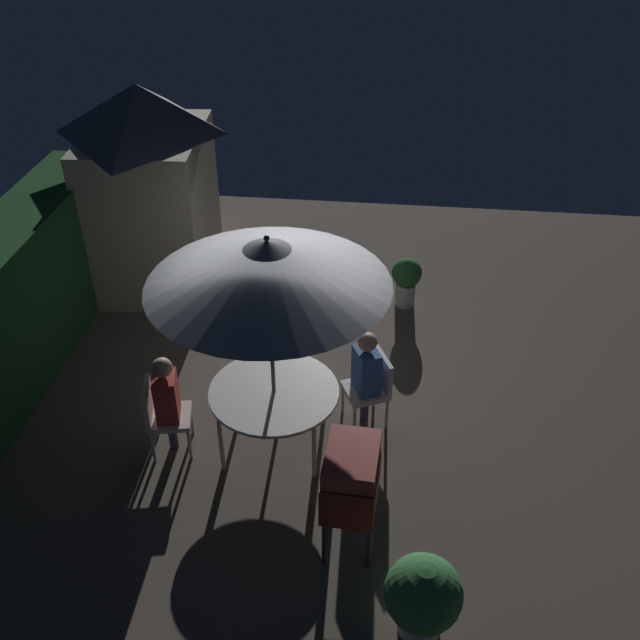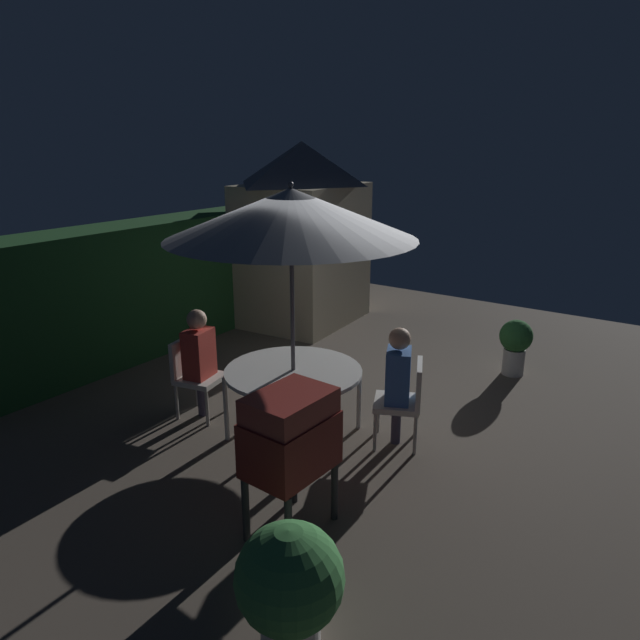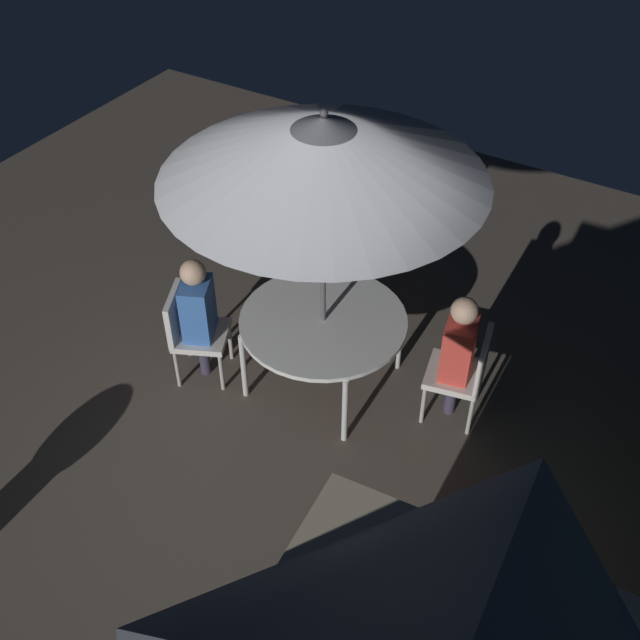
{
  "view_description": "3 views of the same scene",
  "coord_description": "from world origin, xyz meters",
  "px_view_note": "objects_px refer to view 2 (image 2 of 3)",
  "views": [
    {
      "loc": [
        -6.76,
        -1.09,
        5.88
      ],
      "look_at": [
        -0.1,
        -0.33,
        1.2
      ],
      "focal_mm": 40.44,
      "sensor_mm": 36.0,
      "label": 1
    },
    {
      "loc": [
        -5.28,
        -3.32,
        3.04
      ],
      "look_at": [
        -0.13,
        0.24,
        1.07
      ],
      "focal_mm": 32.57,
      "sensor_mm": 36.0,
      "label": 2
    },
    {
      "loc": [
        3.41,
        2.58,
        5.04
      ],
      "look_at": [
        -0.67,
        0.16,
        0.89
      ],
      "focal_mm": 43.28,
      "sensor_mm": 36.0,
      "label": 3
    }
  ],
  "objects_px": {
    "bbq_grill": "(290,436)",
    "chair_near_shed": "(194,372)",
    "potted_plant_by_shed": "(290,583)",
    "person_in_red": "(199,351)",
    "patio_umbrella": "(291,214)",
    "person_in_blue": "(398,373)",
    "garden_shed": "(302,233)",
    "potted_plant_by_grill": "(515,343)",
    "patio_table": "(293,374)",
    "chair_far_side": "(406,397)"
  },
  "relations": [
    {
      "from": "bbq_grill",
      "to": "chair_near_shed",
      "type": "distance_m",
      "value": 2.41
    },
    {
      "from": "potted_plant_by_shed",
      "to": "bbq_grill",
      "type": "bearing_deg",
      "value": 37.02
    },
    {
      "from": "person_in_red",
      "to": "chair_near_shed",
      "type": "bearing_deg",
      "value": 102.13
    },
    {
      "from": "patio_umbrella",
      "to": "person_in_blue",
      "type": "distance_m",
      "value": 1.9
    },
    {
      "from": "garden_shed",
      "to": "patio_umbrella",
      "type": "distance_m",
      "value": 4.17
    },
    {
      "from": "garden_shed",
      "to": "patio_umbrella",
      "type": "height_order",
      "value": "garden_shed"
    },
    {
      "from": "patio_umbrella",
      "to": "potted_plant_by_grill",
      "type": "bearing_deg",
      "value": -25.38
    },
    {
      "from": "patio_umbrella",
      "to": "potted_plant_by_shed",
      "type": "bearing_deg",
      "value": -143.34
    },
    {
      "from": "patio_table",
      "to": "chair_far_side",
      "type": "bearing_deg",
      "value": -65.45
    },
    {
      "from": "patio_table",
      "to": "chair_near_shed",
      "type": "distance_m",
      "value": 1.26
    },
    {
      "from": "patio_umbrella",
      "to": "person_in_red",
      "type": "xyz_separation_m",
      "value": [
        -0.24,
        1.13,
        -1.56
      ]
    },
    {
      "from": "bbq_grill",
      "to": "patio_umbrella",
      "type": "bearing_deg",
      "value": 36.41
    },
    {
      "from": "person_in_red",
      "to": "person_in_blue",
      "type": "bearing_deg",
      "value": -71.88
    },
    {
      "from": "patio_table",
      "to": "patio_umbrella",
      "type": "distance_m",
      "value": 1.66
    },
    {
      "from": "patio_table",
      "to": "patio_umbrella",
      "type": "height_order",
      "value": "patio_umbrella"
    },
    {
      "from": "patio_table",
      "to": "bbq_grill",
      "type": "height_order",
      "value": "bbq_grill"
    },
    {
      "from": "patio_umbrella",
      "to": "chair_far_side",
      "type": "xyz_separation_m",
      "value": [
        0.49,
        -1.06,
        -1.83
      ]
    },
    {
      "from": "patio_umbrella",
      "to": "potted_plant_by_grill",
      "type": "xyz_separation_m",
      "value": [
        3.0,
        -1.42,
        -1.9
      ]
    },
    {
      "from": "chair_near_shed",
      "to": "potted_plant_by_grill",
      "type": "relative_size",
      "value": 1.19
    },
    {
      "from": "chair_near_shed",
      "to": "person_in_red",
      "type": "xyz_separation_m",
      "value": [
        0.02,
        -0.08,
        0.26
      ]
    },
    {
      "from": "potted_plant_by_shed",
      "to": "potted_plant_by_grill",
      "type": "bearing_deg",
      "value": 2.34
    },
    {
      "from": "chair_far_side",
      "to": "person_in_blue",
      "type": "distance_m",
      "value": 0.28
    },
    {
      "from": "chair_near_shed",
      "to": "potted_plant_by_grill",
      "type": "xyz_separation_m",
      "value": [
        3.26,
        -2.64,
        -0.07
      ]
    },
    {
      "from": "garden_shed",
      "to": "bbq_grill",
      "type": "height_order",
      "value": "garden_shed"
    },
    {
      "from": "potted_plant_by_grill",
      "to": "person_in_red",
      "type": "bearing_deg",
      "value": 141.75
    },
    {
      "from": "person_in_blue",
      "to": "bbq_grill",
      "type": "bearing_deg",
      "value": 178.71
    },
    {
      "from": "patio_table",
      "to": "potted_plant_by_grill",
      "type": "distance_m",
      "value": 3.33
    },
    {
      "from": "patio_table",
      "to": "person_in_red",
      "type": "height_order",
      "value": "person_in_red"
    },
    {
      "from": "potted_plant_by_grill",
      "to": "chair_near_shed",
      "type": "bearing_deg",
      "value": 141.0
    },
    {
      "from": "garden_shed",
      "to": "patio_table",
      "type": "relative_size",
      "value": 2.08
    },
    {
      "from": "garden_shed",
      "to": "person_in_blue",
      "type": "bearing_deg",
      "value": -131.06
    },
    {
      "from": "bbq_grill",
      "to": "potted_plant_by_shed",
      "type": "distance_m",
      "value": 1.2
    },
    {
      "from": "potted_plant_by_grill",
      "to": "potted_plant_by_shed",
      "type": "bearing_deg",
      "value": -177.66
    },
    {
      "from": "chair_near_shed",
      "to": "bbq_grill",
      "type": "bearing_deg",
      "value": -115.28
    },
    {
      "from": "chair_near_shed",
      "to": "chair_far_side",
      "type": "xyz_separation_m",
      "value": [
        0.75,
        -2.28,
        0.0
      ]
    },
    {
      "from": "potted_plant_by_shed",
      "to": "person_in_blue",
      "type": "height_order",
      "value": "person_in_blue"
    },
    {
      "from": "potted_plant_by_shed",
      "to": "potted_plant_by_grill",
      "type": "height_order",
      "value": "potted_plant_by_shed"
    },
    {
      "from": "bbq_grill",
      "to": "chair_far_side",
      "type": "bearing_deg",
      "value": -3.79
    },
    {
      "from": "bbq_grill",
      "to": "chair_far_side",
      "type": "height_order",
      "value": "bbq_grill"
    },
    {
      "from": "potted_plant_by_shed",
      "to": "potted_plant_by_grill",
      "type": "relative_size",
      "value": 1.13
    },
    {
      "from": "bbq_grill",
      "to": "person_in_blue",
      "type": "bearing_deg",
      "value": -1.29
    },
    {
      "from": "garden_shed",
      "to": "patio_umbrella",
      "type": "xyz_separation_m",
      "value": [
        -3.35,
        -2.35,
        0.82
      ]
    },
    {
      "from": "garden_shed",
      "to": "potted_plant_by_grill",
      "type": "distance_m",
      "value": 3.94
    },
    {
      "from": "potted_plant_by_shed",
      "to": "person_in_blue",
      "type": "distance_m",
      "value": 2.74
    },
    {
      "from": "person_in_blue",
      "to": "garden_shed",
      "type": "bearing_deg",
      "value": 48.94
    },
    {
      "from": "garden_shed",
      "to": "bbq_grill",
      "type": "bearing_deg",
      "value": -144.61
    },
    {
      "from": "chair_near_shed",
      "to": "potted_plant_by_shed",
      "type": "bearing_deg",
      "value": -124.15
    },
    {
      "from": "patio_umbrella",
      "to": "potted_plant_by_shed",
      "type": "xyz_separation_m",
      "value": [
        -2.19,
        -1.63,
        -1.87
      ]
    },
    {
      "from": "garden_shed",
      "to": "potted_plant_by_grill",
      "type": "height_order",
      "value": "garden_shed"
    },
    {
      "from": "bbq_grill",
      "to": "person_in_red",
      "type": "xyz_separation_m",
      "value": [
        1.04,
        2.08,
        -0.06
      ]
    }
  ]
}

